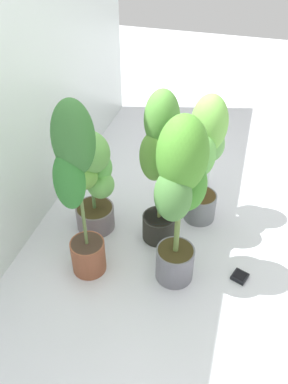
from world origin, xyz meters
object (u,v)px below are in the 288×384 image
hygrometer_box (240,276)px  nutrient_bottle (205,174)px  potted_plant_back_left (77,184)px  potted_plant_center (161,161)px  potted_plant_back_center (93,178)px  potted_plant_front_left (180,190)px  potted_plant_front_right (205,154)px

hygrometer_box → nutrient_bottle: 0.83m
potted_plant_back_left → potted_plant_center: bearing=-40.5°
potted_plant_back_center → potted_plant_front_left: size_ratio=0.69×
potted_plant_center → potted_plant_front_left: (-0.27, -0.16, 0.04)m
potted_plant_center → potted_plant_back_center: potted_plant_center is taller
potted_plant_front_left → hygrometer_box: 0.70m
potted_plant_back_left → nutrient_bottle: bearing=-28.9°
potted_plant_front_left → potted_plant_front_right: bearing=-5.2°
hygrometer_box → nutrient_bottle: size_ratio=0.40×
potted_plant_front_left → nutrient_bottle: 0.96m
potted_plant_center → potted_plant_front_left: potted_plant_front_left is taller
potted_plant_center → potted_plant_front_right: bearing=-42.2°
potted_plant_back_left → potted_plant_front_left: potted_plant_back_left is taller
potted_plant_front_right → hygrometer_box: size_ratio=8.36×
nutrient_bottle → potted_plant_center: bearing=160.7°
potted_plant_back_left → hygrometer_box: 1.04m
potted_plant_center → potted_plant_back_center: bearing=92.9°
potted_plant_back_left → potted_plant_center: potted_plant_back_left is taller
potted_plant_back_center → potted_plant_front_right: (0.25, -0.60, 0.12)m
potted_plant_center → potted_plant_back_center: size_ratio=1.42×
potted_plant_front_left → hygrometer_box: size_ratio=9.70×
potted_plant_back_left → potted_plant_front_right: (0.60, -0.52, -0.11)m
potted_plant_center → potted_plant_back_left: bearing=139.5°
potted_plant_back_left → potted_plant_front_left: bearing=-78.7°
potted_plant_center → hygrometer_box: (-0.20, -0.52, -0.55)m
potted_plant_front_left → nutrient_bottle: potted_plant_front_left is taller
potted_plant_front_right → hygrometer_box: bearing=-144.1°
hygrometer_box → nutrient_bottle: bearing=-136.2°
potted_plant_front_right → nutrient_bottle: potted_plant_front_right is taller
potted_plant_back_center → potted_plant_front_right: bearing=-67.5°
potted_plant_front_left → hygrometer_box: potted_plant_front_left is taller
nutrient_bottle → hygrometer_box: bearing=-156.7°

